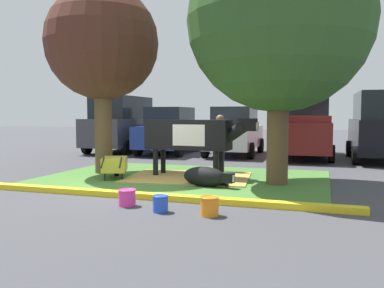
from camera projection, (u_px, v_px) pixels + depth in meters
name	position (u px, v px, depth m)	size (l,w,h in m)	color
ground_plane	(135.00, 189.00, 9.27)	(80.00, 80.00, 0.00)	#424247
grass_island	(183.00, 178.00, 10.83)	(7.45, 5.12, 0.02)	#477A33
curb_yellow	(139.00, 195.00, 8.26)	(8.65, 0.24, 0.12)	yellow
hay_bedding	(189.00, 177.00, 10.86)	(3.20, 2.40, 0.04)	tan
shade_tree_left	(102.00, 44.00, 11.52)	(3.21, 3.21, 5.34)	brown
shade_tree_right	(279.00, 20.00, 9.59)	(4.39, 4.39, 6.14)	brown
cow_holstein	(192.00, 135.00, 10.95)	(3.14, 0.81, 1.60)	black
calf_lying	(206.00, 177.00, 9.55)	(1.33, 0.70, 0.48)	black
person_handler	(220.00, 141.00, 12.01)	(0.52, 0.34, 1.70)	#23478C
wheelbarrow	(115.00, 165.00, 10.69)	(1.02, 1.58, 0.63)	gold
bucket_pink	(127.00, 197.00, 7.57)	(0.34, 0.34, 0.31)	#EA3893
bucket_blue	(160.00, 203.00, 7.09)	(0.29, 0.29, 0.30)	blue
bucket_orange	(210.00, 206.00, 6.83)	(0.33, 0.33, 0.32)	orange
suv_dark_grey	(122.00, 124.00, 18.64)	(2.18, 4.63, 2.52)	#3D3D42
sedan_blue	(170.00, 131.00, 17.77)	(2.08, 4.43, 2.02)	navy
hatchback_white	(235.00, 132.00, 17.10)	(2.08, 4.43, 2.02)	silver
pickup_truck_maroon	(304.00, 129.00, 16.29)	(2.29, 5.43, 2.42)	maroon
suv_black	(381.00, 126.00, 14.86)	(2.18, 4.63, 2.52)	black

